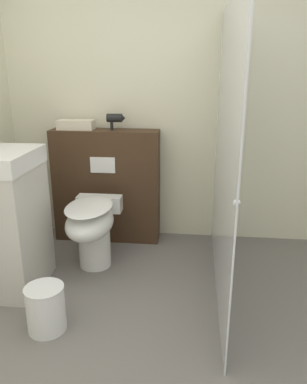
# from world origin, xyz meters

# --- Properties ---
(ground_plane) EXTENTS (12.00, 12.00, 0.00)m
(ground_plane) POSITION_xyz_m (0.00, 0.00, 0.00)
(ground_plane) COLOR slate
(wall_back) EXTENTS (8.00, 0.06, 2.50)m
(wall_back) POSITION_xyz_m (0.00, 1.91, 1.25)
(wall_back) COLOR beige
(wall_back) RESTS_ON ground_plane
(partition_panel) EXTENTS (0.97, 0.24, 1.03)m
(partition_panel) POSITION_xyz_m (-0.42, 1.73, 0.52)
(partition_panel) COLOR #3D2819
(partition_panel) RESTS_ON ground_plane
(shower_glass) EXTENTS (0.04, 1.77, 2.00)m
(shower_glass) POSITION_xyz_m (0.57, 0.99, 1.00)
(shower_glass) COLOR silver
(shower_glass) RESTS_ON ground_plane
(toilet) EXTENTS (0.38, 0.65, 0.56)m
(toilet) POSITION_xyz_m (-0.41, 1.15, 0.36)
(toilet) COLOR white
(toilet) RESTS_ON ground_plane
(hair_drier) EXTENTS (0.16, 0.07, 0.14)m
(hair_drier) POSITION_xyz_m (-0.32, 1.73, 1.13)
(hair_drier) COLOR black
(hair_drier) RESTS_ON partition_panel
(folded_towel) EXTENTS (0.32, 0.14, 0.08)m
(folded_towel) POSITION_xyz_m (-0.67, 1.72, 1.08)
(folded_towel) COLOR beige
(folded_towel) RESTS_ON partition_panel
(waste_bin) EXTENTS (0.24, 0.24, 0.30)m
(waste_bin) POSITION_xyz_m (-0.50, 0.37, 0.15)
(waste_bin) COLOR silver
(waste_bin) RESTS_ON ground_plane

